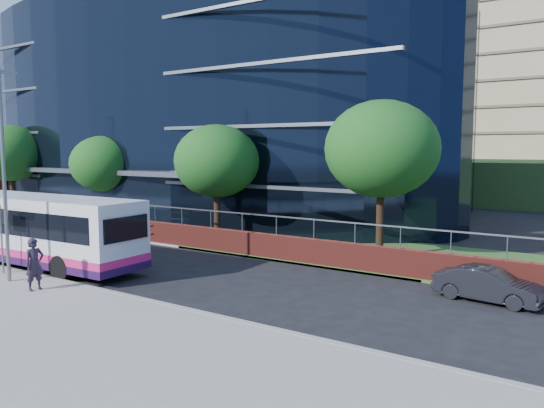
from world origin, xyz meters
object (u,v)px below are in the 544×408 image
Objects in this scene: brick_pavilion at (5,184)px; city_bus at (36,229)px; tree_far_b at (104,164)px; pedestrian at (35,264)px; tree_far_d at (382,149)px; parked_car at (488,285)px; streetlight_east at (4,169)px; tree_far_c at (217,161)px; street_sign at (1,225)px; tree_far_a at (11,153)px.

city_bus is at bearing -27.05° from brick_pavilion.
tree_far_b is 3.21× the size of pedestrian.
tree_far_d is at bearing -5.26° from brick_pavilion.
streetlight_east is at bearing 123.72° from parked_car.
streetlight_east reaches higher than city_bus.
tree_far_d is 15.29m from pedestrian.
brick_pavilion is at bearing 171.18° from tree_far_c.
streetlight_east reaches higher than parked_car.
street_sign is at bearing -29.65° from brick_pavilion.
tree_far_c reaches higher than tree_far_b.
street_sign is 0.40× the size of tree_far_a.
brick_pavilion is 32.19m from streetlight_east.
tree_far_a is at bearing 66.12° from pedestrian.
tree_far_b is 25.27m from parked_car.
brick_pavilion is at bearing 150.35° from street_sign.
tree_far_a reaches higher than street_sign.
tree_far_a reaches higher than tree_far_b.
tree_far_c is 1.82× the size of parked_car.
tree_far_a is 35.14m from parked_car.
street_sign is 13.54m from tree_far_b.
tree_far_c is 11.93m from pedestrian.
tree_far_a is 0.94× the size of tree_far_d.
tree_far_c is at bearing -173.66° from tree_far_d.
tree_far_b is (19.00, -4.00, 2.27)m from brick_pavilion.
city_bus is (-12.15, -9.70, -3.53)m from tree_far_d.
tree_far_d reaches higher than tree_far_b.
city_bus is (-0.65, 1.89, -0.49)m from street_sign.
street_sign is at bearing 158.64° from streetlight_east.
streetlight_east reaches higher than tree_far_c.
tree_far_d reaches higher than parked_car.
tree_far_c is 15.60m from parked_car.
brick_pavilion is 2.40× the size of parked_car.
brick_pavilion is at bearing 153.45° from tree_far_a.
pedestrian is (11.01, -11.88, -3.12)m from tree_far_b.
brick_pavilion is 33.96m from pedestrian.
street_sign is 2.80m from streetlight_east.
street_sign is at bearing -103.29° from tree_far_c.
tree_far_a is 0.60× the size of city_bus.
parked_car is (17.23, 7.31, -1.56)m from street_sign.
parked_car is at bearing 22.98° from street_sign.
street_sign reaches higher than parked_car.
tree_far_c is at bearing -8.82° from brick_pavilion.
brick_pavilion is 29.46m from tree_far_c.
tree_far_b is 0.93× the size of tree_far_c.
pedestrian is (-13.71, -8.09, 0.50)m from parked_car.
brick_pavilion is 1.42× the size of tree_far_b.
tree_far_c is at bearing 84.50° from parked_car.
tree_far_a is at bearing 148.83° from street_sign.
tree_far_c is 11.22m from streetlight_east.
tree_far_b reaches higher than pedestrian.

